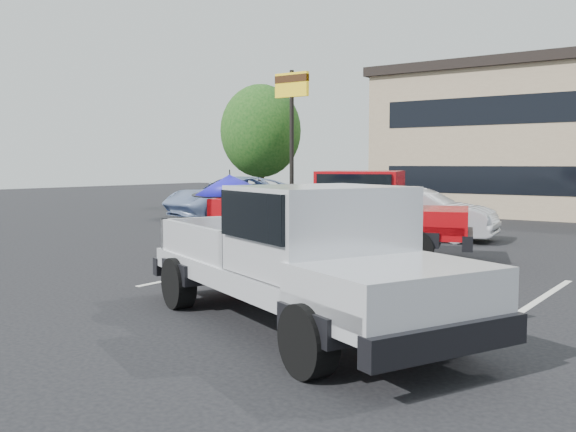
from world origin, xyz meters
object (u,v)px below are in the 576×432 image
(motel_sign, at_px, (292,103))
(red_pickup, at_px, (353,211))
(silver_pickup, at_px, (309,251))
(silver_sedan, at_px, (415,213))
(tree_left, at_px, (261,131))
(blue_suv, at_px, (234,197))

(motel_sign, relative_size, red_pickup, 0.94)
(silver_pickup, relative_size, silver_sedan, 1.34)
(silver_sedan, bearing_deg, tree_left, 46.56)
(motel_sign, relative_size, silver_pickup, 1.00)
(motel_sign, bearing_deg, silver_pickup, -53.92)
(blue_suv, bearing_deg, tree_left, 132.36)
(tree_left, distance_m, silver_pickup, 23.90)
(motel_sign, distance_m, blue_suv, 4.66)
(silver_sedan, bearing_deg, motel_sign, 48.06)
(silver_pickup, bearing_deg, motel_sign, 149.87)
(red_pickup, relative_size, silver_sedan, 1.42)
(tree_left, relative_size, silver_sedan, 1.34)
(silver_pickup, bearing_deg, red_pickup, 138.86)
(silver_pickup, height_order, silver_sedan, silver_pickup)
(motel_sign, distance_m, silver_sedan, 10.19)
(tree_left, relative_size, blue_suv, 1.03)
(motel_sign, relative_size, tree_left, 1.00)
(tree_left, xyz_separation_m, red_pickup, (12.37, -12.36, -2.65))
(blue_suv, bearing_deg, motel_sign, 78.72)
(motel_sign, height_order, silver_pickup, motel_sign)
(silver_pickup, xyz_separation_m, red_pickup, (-2.78, 5.93, 0.03))
(tree_left, height_order, silver_pickup, tree_left)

